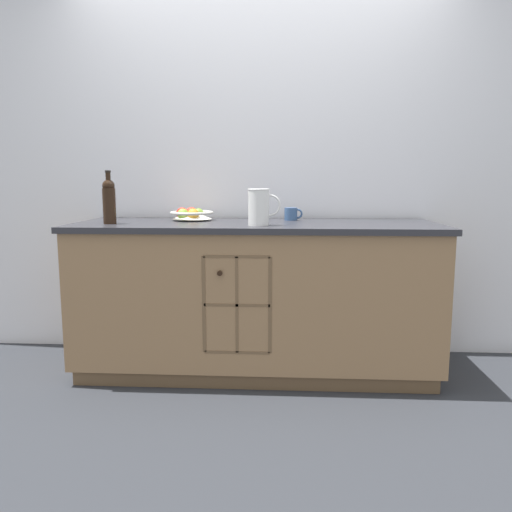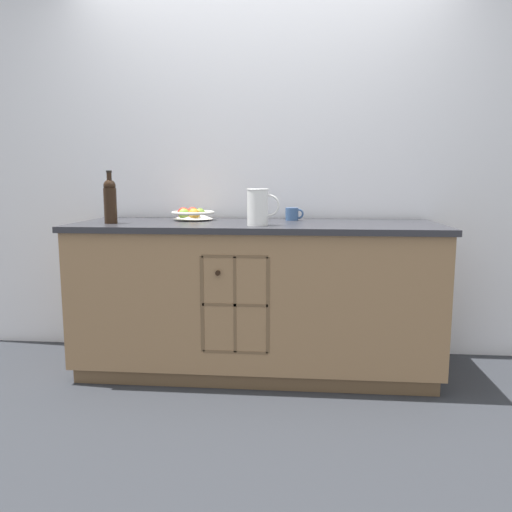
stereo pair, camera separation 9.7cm
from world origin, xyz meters
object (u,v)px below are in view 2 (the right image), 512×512
at_px(ceramic_mug, 292,214).
at_px(standing_wine_bottle, 110,200).
at_px(white_pitcher, 258,206).
at_px(fruit_bowl, 192,214).

distance_m(ceramic_mug, standing_wine_bottle, 1.13).
xyz_separation_m(white_pitcher, standing_wine_bottle, (-0.89, 0.05, 0.03)).
xyz_separation_m(fruit_bowl, standing_wine_bottle, (-0.43, -0.28, 0.10)).
xyz_separation_m(fruit_bowl, ceramic_mug, (0.64, 0.06, 0.00)).
bearing_deg(fruit_bowl, white_pitcher, -36.23).
bearing_deg(fruit_bowl, standing_wine_bottle, -147.22).
relative_size(fruit_bowl, white_pitcher, 1.33).
bearing_deg(fruit_bowl, ceramic_mug, 5.09).
bearing_deg(ceramic_mug, fruit_bowl, -174.91).
bearing_deg(white_pitcher, fruit_bowl, 143.77).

